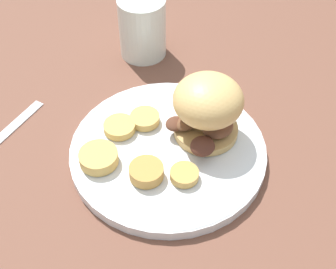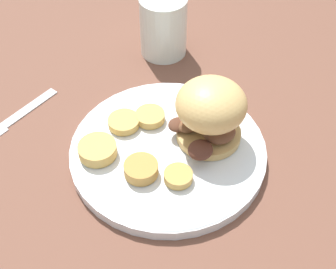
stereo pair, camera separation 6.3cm
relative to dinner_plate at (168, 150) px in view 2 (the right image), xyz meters
The scene contains 10 objects.
ground_plane 0.01m from the dinner_plate, ahead, with size 4.00×4.00×0.00m, color brown.
dinner_plate is the anchor object (origin of this frame).
sandwich 0.08m from the dinner_plate, 43.08° to the right, with size 0.11×0.10×0.09m.
potato_round_0 0.06m from the dinner_plate, 55.75° to the left, with size 0.04×0.04×0.01m, color tan.
potato_round_1 0.06m from the dinner_plate, behind, with size 0.05×0.05×0.02m, color #BC8942.
potato_round_2 0.10m from the dinner_plate, 127.32° to the left, with size 0.05×0.05×0.02m, color tan.
potato_round_3 0.06m from the dinner_plate, 136.84° to the right, with size 0.04×0.04×0.01m, color tan.
potato_round_4 0.08m from the dinner_plate, 86.20° to the left, with size 0.05×0.05×0.01m, color tan.
fork 0.24m from the dinner_plate, 102.26° to the left, with size 0.15×0.04×0.00m.
drinking_glass 0.24m from the dinner_plate, 31.61° to the left, with size 0.08×0.08×0.10m.
Camera 2 is at (-0.37, -0.21, 0.50)m, focal length 50.00 mm.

